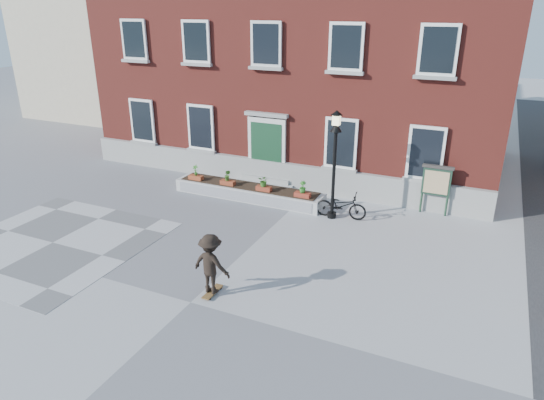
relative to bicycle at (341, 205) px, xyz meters
The scene contains 9 objects.
ground 7.13m from the bicycle, 105.73° to the right, with size 100.00×100.00×0.00m, color #9D9DA0.
checker_patch 9.87m from the bicycle, 143.58° to the right, with size 6.00×6.00×0.01m, color #5F5F62.
distant_building 24.62m from the bicycle, 146.58° to the left, with size 10.00×12.00×13.00m, color #C0B69B.
bicycle is the anchor object (origin of this frame).
brick_building 10.00m from the bicycle, 118.88° to the left, with size 18.40×10.85×12.60m.
planter_assembly 3.94m from the bicycle, behind, with size 6.20×1.12×1.15m.
lamp_post 2.08m from the bicycle, 160.42° to the right, with size 0.40×0.40×3.93m.
notice_board 3.57m from the bicycle, 30.70° to the left, with size 1.10×0.16×1.87m.
skateboarder 6.47m from the bicycle, 104.58° to the right, with size 1.12×0.78×1.75m.
Camera 1 is at (6.40, -8.84, 7.20)m, focal length 32.00 mm.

